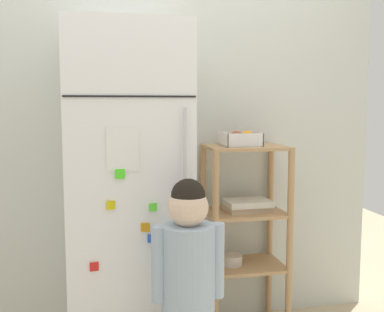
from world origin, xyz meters
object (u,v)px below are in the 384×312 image
child_standing (188,268)px  fruit_bin (242,139)px  refrigerator (129,193)px  pantry_shelf_unit (244,221)px

child_standing → fruit_bin: bearing=53.8°
refrigerator → pantry_shelf_unit: refrigerator is taller
pantry_shelf_unit → fruit_bin: (-0.02, -0.01, 0.47)m
refrigerator → child_standing: 0.58m
refrigerator → child_standing: bearing=-64.6°
refrigerator → pantry_shelf_unit: (0.66, 0.11, -0.21)m
pantry_shelf_unit → fruit_bin: size_ratio=5.25×
pantry_shelf_unit → refrigerator: bearing=-170.7°
child_standing → refrigerator: bearing=115.4°
pantry_shelf_unit → fruit_bin: fruit_bin is taller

